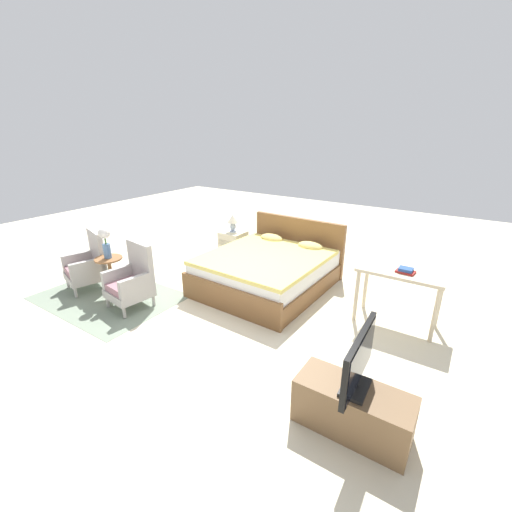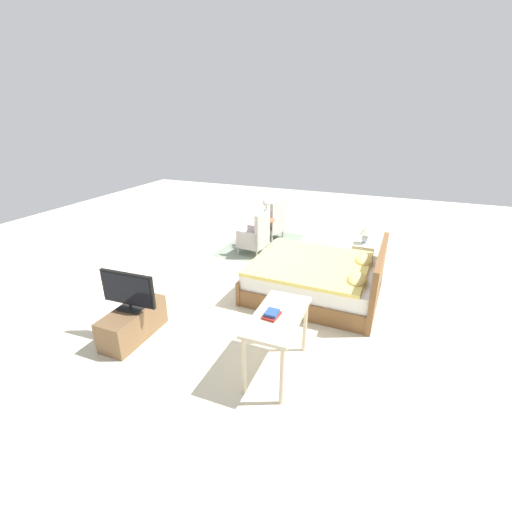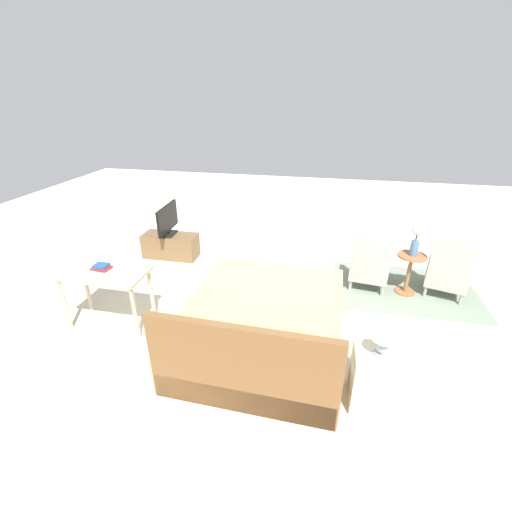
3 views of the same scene
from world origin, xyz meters
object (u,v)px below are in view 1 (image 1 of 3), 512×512
object	(u,v)px
flower_vase	(105,239)
nightstand	(233,247)
book_stack	(406,271)
bed	(269,270)
armchair_by_window_right	(132,281)
tv_stand	(352,409)
vanity_desk	(400,279)
armchair_by_window_left	(88,266)
side_table	(111,272)
table_lamp	(233,221)
tv_flatscreen	(359,361)

from	to	relation	value
flower_vase	nightstand	bearing A→B (deg)	72.64
book_stack	bed	bearing A→B (deg)	177.48
armchair_by_window_right	tv_stand	size ratio (longest dim) A/B	0.96
armchair_by_window_right	flower_vase	bearing A→B (deg)	176.14
armchair_by_window_right	flower_vase	world-z (taller)	flower_vase
tv_stand	book_stack	size ratio (longest dim) A/B	4.18
bed	armchair_by_window_right	world-z (taller)	bed
armchair_by_window_right	vanity_desk	size ratio (longest dim) A/B	0.88
armchair_by_window_left	book_stack	world-z (taller)	armchair_by_window_left
vanity_desk	book_stack	size ratio (longest dim) A/B	4.53
side_table	table_lamp	xyz separation A→B (m)	(0.69, 2.19, 0.42)
flower_vase	tv_flatscreen	world-z (taller)	flower_vase
tv_stand	armchair_by_window_right	bearing A→B (deg)	173.05
vanity_desk	side_table	bearing A→B (deg)	-157.95
bed	tv_flatscreen	bearing A→B (deg)	-44.52
armchair_by_window_right	table_lamp	xyz separation A→B (m)	(0.13, 2.23, 0.43)
bed	armchair_by_window_left	distance (m)	2.89
armchair_by_window_left	tv_stand	xyz separation A→B (m)	(4.46, -0.41, -0.17)
armchair_by_window_left	tv_stand	size ratio (longest dim) A/B	0.96
side_table	nightstand	size ratio (longest dim) A/B	1.03
armchair_by_window_right	book_stack	size ratio (longest dim) A/B	4.00
tv_stand	book_stack	xyz separation A→B (m)	(-0.04, 1.95, 0.57)
bed	flower_vase	bearing A→B (deg)	-139.45
side_table	book_stack	world-z (taller)	book_stack
bed	flower_vase	world-z (taller)	flower_vase
nightstand	side_table	bearing A→B (deg)	-107.36
tv_flatscreen	bed	bearing A→B (deg)	135.48
armchair_by_window_left	nightstand	size ratio (longest dim) A/B	1.55
tv_flatscreen	vanity_desk	distance (m)	2.00
nightstand	tv_stand	distance (m)	4.18
table_lamp	vanity_desk	world-z (taller)	table_lamp
side_table	tv_flatscreen	bearing A→B (deg)	-6.51
table_lamp	book_stack	distance (m)	3.28
tv_stand	vanity_desk	bearing A→B (deg)	92.70
nightstand	table_lamp	world-z (taller)	table_lamp
vanity_desk	tv_flatscreen	bearing A→B (deg)	-87.23
bed	tv_stand	size ratio (longest dim) A/B	2.19
table_lamp	book_stack	size ratio (longest dim) A/B	1.44
armchair_by_window_left	tv_stand	world-z (taller)	armchair_by_window_left
table_lamp	tv_flatscreen	bearing A→B (deg)	-39.12
armchair_by_window_right	side_table	world-z (taller)	armchair_by_window_right
tv_flatscreen	book_stack	xyz separation A→B (m)	(-0.04, 1.95, 0.08)
tv_stand	side_table	bearing A→B (deg)	173.49
bed	tv_flatscreen	distance (m)	2.94
table_lamp	side_table	bearing A→B (deg)	-107.36
flower_vase	nightstand	distance (m)	2.38
vanity_desk	flower_vase	bearing A→B (deg)	-157.95
side_table	nightstand	distance (m)	2.30
bed	table_lamp	size ratio (longest dim) A/B	6.36
bed	side_table	bearing A→B (deg)	-139.45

